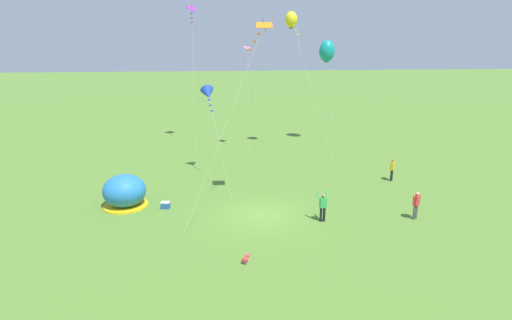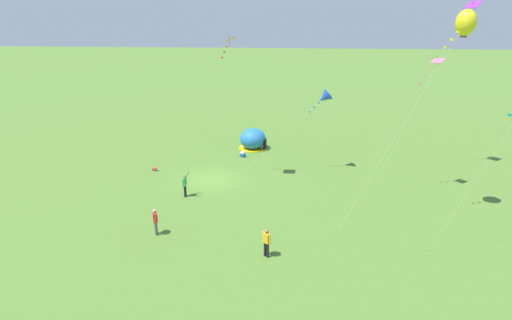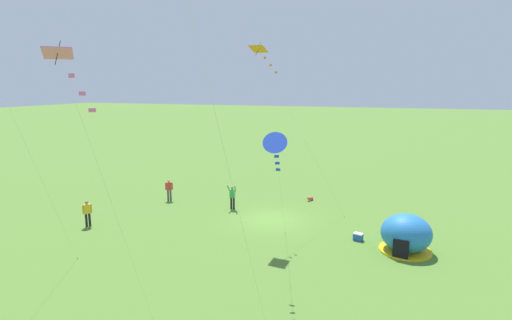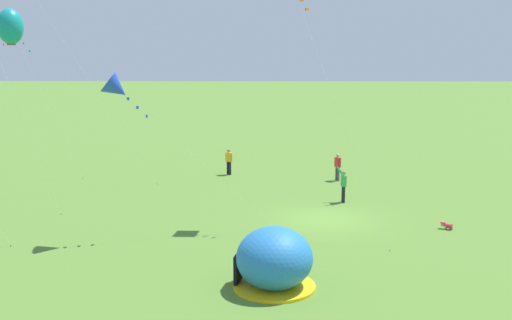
{
  "view_description": "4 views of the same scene",
  "coord_description": "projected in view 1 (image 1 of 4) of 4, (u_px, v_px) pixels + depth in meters",
  "views": [
    {
      "loc": [
        -3.2,
        -22.29,
        9.93
      ],
      "look_at": [
        -0.33,
        0.54,
        3.37
      ],
      "focal_mm": 28.0,
      "sensor_mm": 36.0,
      "label": 1
    },
    {
      "loc": [
        29.93,
        6.44,
        12.63
      ],
      "look_at": [
        2.86,
        3.94,
        2.88
      ],
      "focal_mm": 28.0,
      "sensor_mm": 36.0,
      "label": 2
    },
    {
      "loc": [
        -7.76,
        24.82,
        8.97
      ],
      "look_at": [
        0.93,
        0.42,
        4.15
      ],
      "focal_mm": 28.0,
      "sensor_mm": 36.0,
      "label": 3
    },
    {
      "loc": [
        -27.82,
        2.9,
        7.81
      ],
      "look_at": [
        0.99,
        3.32,
        2.71
      ],
      "focal_mm": 42.0,
      "sensor_mm": 36.0,
      "label": 4
    }
  ],
  "objects": [
    {
      "name": "ground_plane",
      "position": [
        262.0,
        215.0,
        24.37
      ],
      "size": [
        300.0,
        300.0,
        0.0
      ],
      "primitive_type": "plane",
      "color": "#517A2D"
    },
    {
      "name": "kite_purple",
      "position": [
        192.0,
        12.0,
        39.14
      ],
      "size": [
        1.32,
        7.33,
        13.94
      ],
      "color": "silver",
      "rests_on": "ground"
    },
    {
      "name": "kite_yellow",
      "position": [
        291.0,
        20.0,
        36.98
      ],
      "size": [
        3.36,
        7.29,
        13.08
      ],
      "color": "silver",
      "rests_on": "ground"
    },
    {
      "name": "person_with_toddler",
      "position": [
        392.0,
        169.0,
        30.41
      ],
      "size": [
        0.43,
        0.48,
        1.72
      ],
      "color": "black",
      "rests_on": "ground"
    },
    {
      "name": "cooler_box",
      "position": [
        166.0,
        205.0,
        25.34
      ],
      "size": [
        0.61,
        0.49,
        0.44
      ],
      "color": "#2659B2",
      "rests_on": "ground"
    },
    {
      "name": "person_center_field",
      "position": [
        416.0,
        204.0,
        23.6
      ],
      "size": [
        0.53,
        0.39,
        1.72
      ],
      "color": "#4C4C51",
      "rests_on": "ground"
    },
    {
      "name": "toddler_crawling",
      "position": [
        246.0,
        259.0,
        19.03
      ],
      "size": [
        0.45,
        0.53,
        0.32
      ],
      "color": "red",
      "rests_on": "ground"
    },
    {
      "name": "kite_teal",
      "position": [
        327.0,
        51.0,
        40.46
      ],
      "size": [
        1.57,
        4.7,
        10.57
      ],
      "color": "silver",
      "rests_on": "ground"
    },
    {
      "name": "kite_blue",
      "position": [
        208.0,
        94.0,
        30.87
      ],
      "size": [
        1.99,
        7.54,
        7.1
      ],
      "color": "silver",
      "rests_on": "ground"
    },
    {
      "name": "popup_tent",
      "position": [
        125.0,
        191.0,
        25.52
      ],
      "size": [
        2.81,
        2.81,
        2.1
      ],
      "color": "#2672BF",
      "rests_on": "ground"
    },
    {
      "name": "kite_pink",
      "position": [
        248.0,
        53.0,
        37.24
      ],
      "size": [
        1.02,
        3.88,
        10.15
      ],
      "color": "silver",
      "rests_on": "ground"
    },
    {
      "name": "person_far_back",
      "position": [
        323.0,
        205.0,
        23.27
      ],
      "size": [
        0.68,
        0.49,
        1.89
      ],
      "color": "black",
      "rests_on": "ground"
    },
    {
      "name": "kite_orange",
      "position": [
        261.0,
        31.0,
        22.97
      ],
      "size": [
        5.52,
        4.42,
        11.53
      ],
      "color": "silver",
      "rests_on": "ground"
    }
  ]
}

